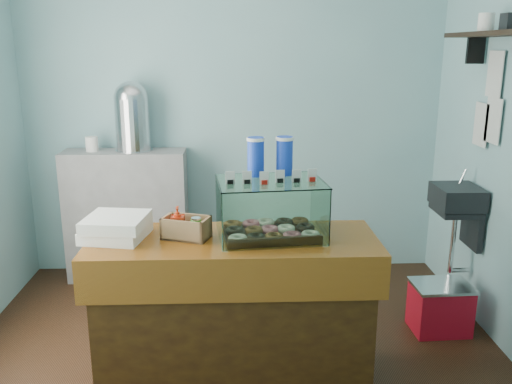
{
  "coord_description": "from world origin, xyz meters",
  "views": [
    {
      "loc": [
        0.02,
        -3.07,
        1.92
      ],
      "look_at": [
        0.13,
        -0.15,
        1.14
      ],
      "focal_mm": 38.0,
      "sensor_mm": 36.0,
      "label": 1
    }
  ],
  "objects_px": {
    "counter": "(234,311)",
    "coffee_urn": "(132,115)",
    "red_cooler": "(440,307)",
    "display_case": "(270,205)"
  },
  "relations": [
    {
      "from": "display_case",
      "to": "coffee_urn",
      "type": "distance_m",
      "value": 1.86
    },
    {
      "from": "display_case",
      "to": "coffee_urn",
      "type": "bearing_deg",
      "value": 118.1
    },
    {
      "from": "counter",
      "to": "display_case",
      "type": "xyz_separation_m",
      "value": [
        0.21,
        0.07,
        0.61
      ]
    },
    {
      "from": "coffee_urn",
      "to": "counter",
      "type": "bearing_deg",
      "value": -62.86
    },
    {
      "from": "counter",
      "to": "red_cooler",
      "type": "distance_m",
      "value": 1.55
    },
    {
      "from": "counter",
      "to": "coffee_urn",
      "type": "xyz_separation_m",
      "value": [
        -0.81,
        1.59,
        0.94
      ]
    },
    {
      "from": "display_case",
      "to": "red_cooler",
      "type": "bearing_deg",
      "value": 15.33
    },
    {
      "from": "counter",
      "to": "coffee_urn",
      "type": "relative_size",
      "value": 2.84
    },
    {
      "from": "counter",
      "to": "red_cooler",
      "type": "xyz_separation_m",
      "value": [
        1.43,
        0.55,
        -0.28
      ]
    },
    {
      "from": "counter",
      "to": "red_cooler",
      "type": "relative_size",
      "value": 3.92
    }
  ]
}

